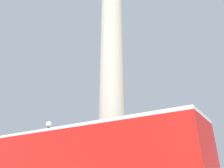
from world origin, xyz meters
name	(u,v)px	position (x,y,z in m)	size (l,w,h in m)	color
monument_column	(112,72)	(0.00, 0.00, 10.02)	(4.42, 4.42, 24.96)	#BCB29E
street_lamp	(45,157)	(-3.11, -3.35, 3.33)	(0.44, 0.44, 5.78)	black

